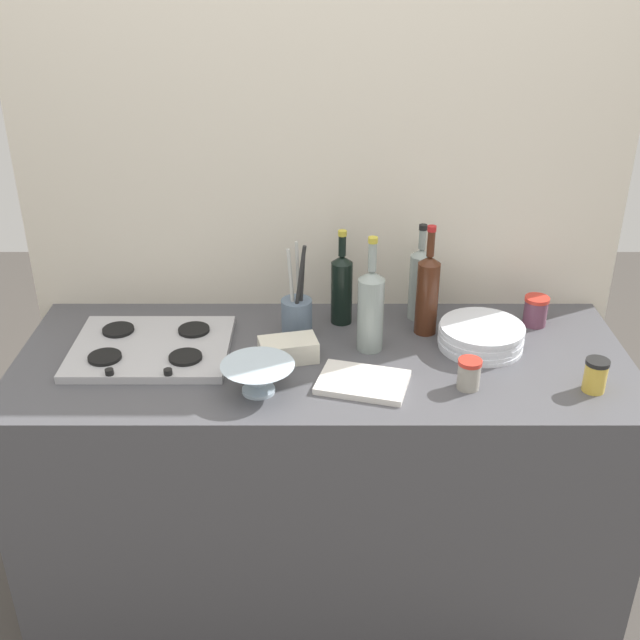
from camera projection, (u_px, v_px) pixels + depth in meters
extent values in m
plane|color=#47423D|center=(320.00, 581.00, 2.68)|extent=(6.00, 6.00, 0.00)
cube|color=#4C4C51|center=(320.00, 478.00, 2.47)|extent=(1.80, 0.70, 0.90)
cube|color=beige|center=(319.00, 239.00, 2.50)|extent=(1.90, 0.06, 2.24)
cube|color=#B2B2B7|center=(148.00, 348.00, 2.28)|extent=(0.46, 0.37, 0.02)
cylinder|color=black|center=(101.00, 358.00, 2.20)|extent=(0.10, 0.10, 0.01)
cylinder|color=black|center=(182.00, 357.00, 2.20)|extent=(0.10, 0.10, 0.01)
cylinder|color=black|center=(115.00, 330.00, 2.35)|extent=(0.10, 0.10, 0.01)
cylinder|color=black|center=(191.00, 330.00, 2.35)|extent=(0.10, 0.10, 0.01)
cylinder|color=black|center=(106.00, 372.00, 2.12)|extent=(0.02, 0.02, 0.02)
cylinder|color=black|center=(165.00, 372.00, 2.12)|extent=(0.02, 0.02, 0.02)
cylinder|color=white|center=(477.00, 345.00, 2.32)|extent=(0.25, 0.25, 0.01)
cylinder|color=white|center=(476.00, 341.00, 2.31)|extent=(0.25, 0.25, 0.01)
cylinder|color=white|center=(478.00, 337.00, 2.31)|extent=(0.25, 0.25, 0.01)
cylinder|color=white|center=(477.00, 334.00, 2.30)|extent=(0.25, 0.25, 0.01)
cylinder|color=white|center=(478.00, 330.00, 2.30)|extent=(0.25, 0.25, 0.01)
cylinder|color=white|center=(479.00, 327.00, 2.29)|extent=(0.25, 0.25, 0.01)
cylinder|color=gray|center=(416.00, 287.00, 2.44)|extent=(0.07, 0.07, 0.21)
cone|color=gray|center=(418.00, 252.00, 2.39)|extent=(0.07, 0.07, 0.02)
cylinder|color=gray|center=(419.00, 239.00, 2.37)|extent=(0.02, 0.02, 0.06)
cylinder|color=black|center=(420.00, 227.00, 2.35)|extent=(0.03, 0.03, 0.02)
cylinder|color=gray|center=(367.00, 315.00, 2.26)|extent=(0.08, 0.08, 0.23)
cone|color=gray|center=(369.00, 275.00, 2.20)|extent=(0.08, 0.08, 0.03)
cylinder|color=gray|center=(369.00, 257.00, 2.17)|extent=(0.02, 0.02, 0.09)
cylinder|color=gold|center=(370.00, 240.00, 2.15)|extent=(0.03, 0.03, 0.02)
cylinder|color=#472314|center=(424.00, 298.00, 2.35)|extent=(0.07, 0.07, 0.23)
cone|color=#472314|center=(426.00, 260.00, 2.29)|extent=(0.07, 0.07, 0.02)
cylinder|color=#472314|center=(427.00, 244.00, 2.27)|extent=(0.02, 0.02, 0.08)
cylinder|color=#B21E1E|center=(429.00, 228.00, 2.25)|extent=(0.03, 0.03, 0.02)
cylinder|color=black|center=(338.00, 293.00, 2.42)|extent=(0.07, 0.07, 0.20)
cone|color=black|center=(339.00, 259.00, 2.37)|extent=(0.07, 0.07, 0.02)
cylinder|color=black|center=(339.00, 246.00, 2.34)|extent=(0.02, 0.02, 0.07)
cylinder|color=gold|center=(339.00, 233.00, 2.33)|extent=(0.03, 0.03, 0.02)
cylinder|color=silver|center=(256.00, 390.00, 2.09)|extent=(0.09, 0.09, 0.01)
cone|color=silver|center=(255.00, 377.00, 2.07)|extent=(0.20, 0.20, 0.07)
cube|color=silver|center=(285.00, 350.00, 2.24)|extent=(0.18, 0.13, 0.06)
cylinder|color=slate|center=(294.00, 318.00, 2.36)|extent=(0.09, 0.09, 0.12)
cylinder|color=#B7B7B2|center=(295.00, 282.00, 2.32)|extent=(0.02, 0.04, 0.25)
cylinder|color=#B7B7B2|center=(288.00, 287.00, 2.30)|extent=(0.03, 0.03, 0.24)
cylinder|color=#262626|center=(298.00, 289.00, 2.31)|extent=(0.02, 0.02, 0.22)
cylinder|color=#262626|center=(296.00, 286.00, 2.28)|extent=(0.05, 0.02, 0.26)
cylinder|color=gold|center=(592.00, 377.00, 2.09)|extent=(0.06, 0.06, 0.08)
cylinder|color=black|center=(594.00, 362.00, 2.07)|extent=(0.06, 0.06, 0.01)
cylinder|color=#66384C|center=(532.00, 312.00, 2.43)|extent=(0.07, 0.07, 0.08)
cylinder|color=red|center=(534.00, 299.00, 2.41)|extent=(0.08, 0.08, 0.01)
cylinder|color=#9E998C|center=(466.00, 376.00, 2.10)|extent=(0.06, 0.06, 0.07)
cylinder|color=red|center=(467.00, 362.00, 2.08)|extent=(0.07, 0.07, 0.01)
cube|color=silver|center=(360.00, 382.00, 2.12)|extent=(0.28, 0.23, 0.02)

